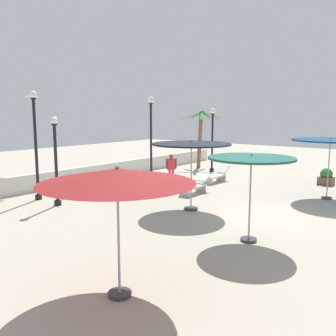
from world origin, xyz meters
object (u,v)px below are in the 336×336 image
patio_umbrella_2 (330,142)px  lamp_post_3 (151,131)px  lamp_post_0 (212,134)px  patio_umbrella_0 (117,177)px  patio_umbrella_1 (191,147)px  planter (326,177)px  lounge_chair_0 (217,175)px  patio_umbrella_3 (251,163)px  lamp_post_1 (56,158)px  lamp_post_2 (35,140)px  palm_tree_1 (201,130)px  seagull_0 (30,96)px  lounge_chair_1 (196,185)px  guest_0 (171,167)px

patio_umbrella_2 → lamp_post_3: (-1.34, 8.62, 0.28)m
lamp_post_0 → patio_umbrella_0: bearing=-155.3°
patio_umbrella_1 → planter: patio_umbrella_1 is taller
patio_umbrella_2 → lounge_chair_0: size_ratio=1.63×
lamp_post_0 → planter: size_ratio=4.60×
patio_umbrella_3 → lamp_post_1: lamp_post_1 is taller
patio_umbrella_0 → lamp_post_1: (3.56, 7.08, -0.52)m
lamp_post_1 → lamp_post_2: 1.62m
lamp_post_1 → lounge_chair_0: bearing=-16.7°
palm_tree_1 → seagull_0: seagull_0 is taller
patio_umbrella_1 → planter: bearing=-18.0°
patio_umbrella_1 → lounge_chair_1: bearing=30.2°
planter → lamp_post_1: bearing=146.6°
lamp_post_1 → lamp_post_3: bearing=5.1°
patio_umbrella_2 → lamp_post_3: bearing=98.9°
lounge_chair_0 → lamp_post_1: bearing=163.3°
planter → seagull_0: bearing=130.6°
patio_umbrella_2 → palm_tree_1: palm_tree_1 is taller
patio_umbrella_0 → lamp_post_3: 12.48m
palm_tree_1 → seagull_0: bearing=165.6°
patio_umbrella_2 → patio_umbrella_3: bearing=177.1°
patio_umbrella_0 → patio_umbrella_3: (4.44, -0.64, -0.16)m
patio_umbrella_0 → patio_umbrella_1: bearing=22.3°
lamp_post_0 → guest_0: size_ratio=2.45×
lounge_chair_1 → seagull_0: seagull_0 is taller
guest_0 → seagull_0: 7.52m
patio_umbrella_1 → lamp_post_1: size_ratio=0.84×
patio_umbrella_2 → palm_tree_1: size_ratio=0.80×
lounge_chair_0 → seagull_0: (-6.71, 6.31, 3.99)m
patio_umbrella_1 → patio_umbrella_3: (-1.79, -3.20, -0.12)m
palm_tree_1 → lamp_post_0: size_ratio=0.98×
lounge_chair_0 → lounge_chair_1: size_ratio=1.02×
seagull_0 → planter: size_ratio=1.26×
lounge_chair_1 → planter: 7.08m
patio_umbrella_0 → lamp_post_0: size_ratio=0.77×
seagull_0 → lamp_post_2: bearing=-118.9°
patio_umbrella_3 → lamp_post_3: 9.91m
patio_umbrella_1 → lounge_chair_1: size_ratio=1.57×
patio_umbrella_3 → lounge_chair_0: (7.25, 5.28, -1.84)m
patio_umbrella_1 → lamp_post_3: lamp_post_3 is taller
lounge_chair_0 → planter: planter is taller
lamp_post_2 → seagull_0: size_ratio=4.18×
palm_tree_1 → guest_0: bearing=-159.8°
seagull_0 → lamp_post_0: bearing=-24.1°
lamp_post_0 → seagull_0: 10.67m
lamp_post_0 → lounge_chair_0: size_ratio=2.08×
patio_umbrella_1 → palm_tree_1: 10.96m
lamp_post_1 → lounge_chair_0: (8.13, -2.44, -1.47)m
palm_tree_1 → lamp_post_2: size_ratio=0.85×
lamp_post_1 → patio_umbrella_3: bearing=-83.5°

